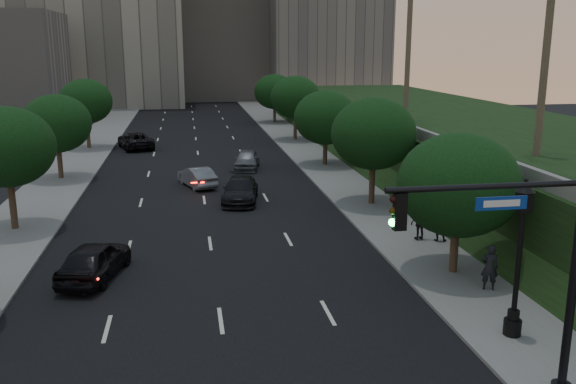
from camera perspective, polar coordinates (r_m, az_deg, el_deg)
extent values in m
cube|color=black|center=(46.59, -8.13, 1.34)|extent=(16.00, 140.00, 0.02)
cube|color=slate|center=(47.90, 4.22, 1.86)|extent=(4.50, 140.00, 0.15)
cube|color=slate|center=(47.48, -20.59, 0.91)|extent=(4.50, 140.00, 0.15)
cube|color=black|center=(49.84, 18.09, 3.93)|extent=(18.00, 90.00, 4.00)
cube|color=slate|center=(46.20, 8.85, 6.67)|extent=(0.35, 90.00, 0.70)
cube|color=gray|center=(108.51, -17.12, 16.29)|extent=(26.00, 20.00, 32.00)
cube|color=#A19D94|center=(117.80, -6.35, 15.06)|extent=(22.00, 18.00, 26.00)
cylinder|color=#38281C|center=(27.40, 15.31, -4.64)|extent=(0.36, 0.36, 2.86)
ellipsoid|color=black|center=(26.72, 15.66, 0.66)|extent=(5.20, 5.20, 4.42)
cylinder|color=#38281C|center=(38.17, 7.87, 1.09)|extent=(0.36, 0.36, 3.21)
ellipsoid|color=black|center=(37.65, 8.01, 5.44)|extent=(5.20, 5.20, 4.42)
cylinder|color=#38281C|center=(50.53, 3.50, 4.04)|extent=(0.36, 0.36, 2.86)
ellipsoid|color=black|center=(50.16, 3.54, 6.97)|extent=(5.20, 5.20, 4.42)
cylinder|color=#38281C|center=(64.07, 0.68, 6.25)|extent=(0.36, 0.36, 3.21)
ellipsoid|color=black|center=(63.77, 0.69, 8.85)|extent=(5.20, 5.20, 4.42)
cylinder|color=#38281C|center=(78.80, -1.27, 7.49)|extent=(0.36, 0.36, 2.86)
ellipsoid|color=black|center=(78.57, -1.28, 9.37)|extent=(5.20, 5.20, 4.42)
cylinder|color=#38281C|center=(35.76, -24.38, -0.82)|extent=(0.36, 0.36, 3.26)
ellipsoid|color=black|center=(35.20, -24.85, 3.85)|extent=(5.00, 5.00, 4.25)
cylinder|color=#38281C|center=(48.19, -20.57, 2.81)|extent=(0.36, 0.36, 2.99)
ellipsoid|color=black|center=(47.79, -20.84, 6.02)|extent=(5.00, 5.00, 4.25)
cylinder|color=#38281C|center=(61.80, -18.21, 5.32)|extent=(0.36, 0.36, 3.26)
ellipsoid|color=black|center=(61.48, -18.41, 8.05)|extent=(5.00, 5.00, 4.25)
cylinder|color=#4C4233|center=(34.84, 23.09, 12.90)|extent=(0.40, 0.40, 12.00)
cylinder|color=#4C4233|center=(48.62, 11.29, 15.06)|extent=(0.40, 0.40, 14.50)
cylinder|color=black|center=(18.32, 25.13, -7.78)|extent=(0.24, 0.24, 7.00)
cylinder|color=black|center=(16.15, 18.21, 0.49)|extent=(5.40, 0.16, 0.16)
cube|color=black|center=(15.36, 10.43, -1.82)|extent=(0.32, 0.22, 0.95)
sphere|color=black|center=(15.22, 9.84, -0.65)|extent=(0.20, 0.20, 0.20)
sphere|color=#3F2B0A|center=(15.29, 9.80, -1.74)|extent=(0.20, 0.20, 0.20)
sphere|color=#19F24C|center=(15.37, 9.75, -2.82)|extent=(0.20, 0.20, 0.20)
cube|color=#0B3596|center=(16.44, 19.33, -0.99)|extent=(1.40, 0.05, 0.35)
cylinder|color=black|center=(22.60, 20.23, -11.94)|extent=(0.60, 0.60, 0.70)
cylinder|color=black|center=(22.40, 20.34, -10.79)|extent=(0.40, 0.40, 0.40)
cylinder|color=black|center=(21.70, 20.76, -6.07)|extent=(0.18, 0.18, 3.60)
cube|color=black|center=(21.13, 21.22, -0.82)|extent=(0.42, 0.42, 0.70)
cone|color=black|center=(21.02, 21.34, 0.50)|extent=(0.64, 0.64, 0.35)
sphere|color=black|center=(20.98, 21.38, 1.03)|extent=(0.14, 0.14, 0.14)
imported|color=black|center=(27.50, -17.66, -6.08)|extent=(3.05, 5.14, 1.64)
imported|color=slate|center=(43.59, -8.51, 1.42)|extent=(2.86, 4.56, 1.42)
imported|color=black|center=(60.98, -14.08, 4.71)|extent=(4.14, 6.29, 1.61)
imported|color=black|center=(39.03, -4.48, 0.18)|extent=(2.94, 5.49, 1.52)
imported|color=slate|center=(49.50, -3.87, 3.07)|extent=(2.67, 4.80, 1.54)
imported|color=black|center=(25.90, 18.34, -6.70)|extent=(0.81, 0.67, 1.90)
imported|color=black|center=(31.60, 13.98, -3.00)|extent=(0.98, 0.89, 1.65)
imported|color=black|center=(31.53, 12.27, -2.83)|extent=(1.09, 0.57, 1.77)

